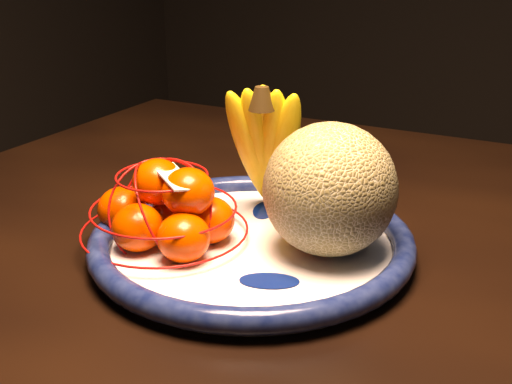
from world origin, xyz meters
The scene contains 6 objects.
dining_table centered at (0.10, 0.00, 0.65)m, with size 1.48×0.92×0.72m.
fruit_bowl centered at (-0.08, -0.14, 0.74)m, with size 0.36×0.36×0.03m.
cantaloupe centered at (0.00, -0.12, 0.81)m, with size 0.14×0.14×0.14m, color olive.
banana_bunch centered at (-0.11, -0.05, 0.83)m, with size 0.11×0.11×0.18m.
mandarin_bag centered at (-0.17, -0.18, 0.77)m, with size 0.24×0.24×0.12m.
price_tag centered at (-0.15, -0.19, 0.82)m, with size 0.07×0.03×0.00m, color white.
Camera 1 is at (0.24, -0.70, 1.05)m, focal length 45.00 mm.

